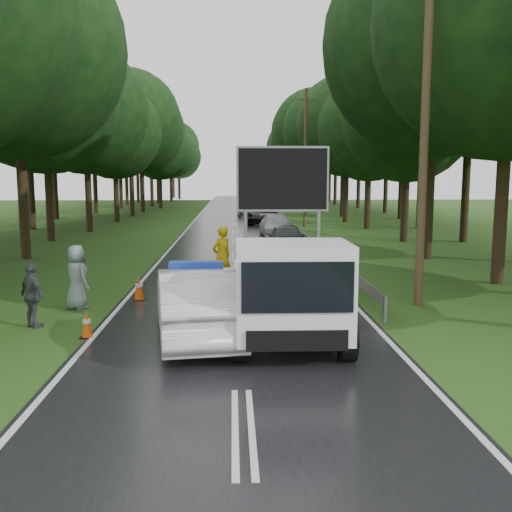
{
  "coord_description": "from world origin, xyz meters",
  "views": [
    {
      "loc": [
        -0.14,
        -13.9,
        3.66
      ],
      "look_at": [
        0.57,
        3.16,
        1.3
      ],
      "focal_mm": 40.0,
      "sensor_mm": 36.0,
      "label": 1
    }
  ],
  "objects": [
    {
      "name": "civilian",
      "position": [
        1.5,
        1.64,
        1.0
      ],
      "size": [
        1.03,
        0.84,
        2.0
      ],
      "primitive_type": "imported",
      "rotation": [
        0.0,
        0.0,
        -0.08
      ],
      "color": "#1A50AC",
      "rests_on": "ground"
    },
    {
      "name": "work_truck",
      "position": [
        1.08,
        -1.34,
        1.18
      ],
      "size": [
        2.5,
        5.5,
        4.36
      ],
      "rotation": [
        0.0,
        0.0,
        -0.01
      ],
      "color": "gray",
      "rests_on": "ground"
    },
    {
      "name": "bystander_right",
      "position": [
        -4.5,
        1.98,
        0.9
      ],
      "size": [
        1.03,
        1.03,
        1.8
      ],
      "primitive_type": "imported",
      "rotation": [
        0.0,
        0.0,
        2.36
      ],
      "color": "gray",
      "rests_on": "ground"
    },
    {
      "name": "cone_far",
      "position": [
        0.32,
        5.0,
        0.39
      ],
      "size": [
        0.38,
        0.38,
        0.81
      ],
      "color": "black",
      "rests_on": "ground"
    },
    {
      "name": "cone_center",
      "position": [
        0.13,
        2.0,
        0.34
      ],
      "size": [
        0.33,
        0.33,
        0.7
      ],
      "color": "black",
      "rests_on": "ground"
    },
    {
      "name": "road",
      "position": [
        0.0,
        30.0,
        0.01
      ],
      "size": [
        7.0,
        140.0,
        0.02
      ],
      "primitive_type": "cube",
      "color": "black",
      "rests_on": "ground"
    },
    {
      "name": "police_sedan",
      "position": [
        -0.96,
        -1.15,
        0.81
      ],
      "size": [
        2.41,
        5.11,
        1.78
      ],
      "rotation": [
        0.0,
        0.0,
        3.29
      ],
      "color": "silver",
      "rests_on": "ground"
    },
    {
      "name": "queue_car_fourth",
      "position": [
        1.07,
        40.06,
        0.64
      ],
      "size": [
        1.56,
        3.95,
        1.28
      ],
      "primitive_type": "imported",
      "rotation": [
        0.0,
        0.0,
        0.05
      ],
      "color": "#383A3F",
      "rests_on": "ground"
    },
    {
      "name": "queue_car_second",
      "position": [
        2.6,
        21.38,
        0.67
      ],
      "size": [
        2.12,
        4.7,
        1.34
      ],
      "primitive_type": "imported",
      "rotation": [
        0.0,
        0.0,
        0.05
      ],
      "color": "#AEB1B6",
      "rests_on": "ground"
    },
    {
      "name": "queue_car_third",
      "position": [
        2.24,
        31.17,
        0.72
      ],
      "size": [
        3.04,
        5.46,
        1.44
      ],
      "primitive_type": "imported",
      "rotation": [
        0.0,
        0.0,
        -0.13
      ],
      "color": "black",
      "rests_on": "ground"
    },
    {
      "name": "utility_pole_far",
      "position": [
        5.2,
        54.0,
        5.06
      ],
      "size": [
        1.4,
        0.24,
        10.0
      ],
      "color": "#4A3522",
      "rests_on": "ground"
    },
    {
      "name": "bystander_mid",
      "position": [
        -5.03,
        -0.04,
        0.8
      ],
      "size": [
        0.97,
        0.92,
        1.61
      ],
      "primitive_type": "imported",
      "rotation": [
        0.0,
        0.0,
        2.42
      ],
      "color": "#3D4045",
      "rests_on": "ground"
    },
    {
      "name": "guardrail",
      "position": [
        3.7,
        29.67,
        0.55
      ],
      "size": [
        0.12,
        60.06,
        0.7
      ],
      "color": "gray",
      "rests_on": "ground"
    },
    {
      "name": "cone_left_mid",
      "position": [
        -2.95,
        3.0,
        0.37
      ],
      "size": [
        0.36,
        0.36,
        0.76
      ],
      "color": "black",
      "rests_on": "ground"
    },
    {
      "name": "queue_car_first",
      "position": [
        2.48,
        13.39,
        0.72
      ],
      "size": [
        1.91,
        4.31,
        1.44
      ],
      "primitive_type": "imported",
      "rotation": [
        0.0,
        0.0,
        -0.05
      ],
      "color": "#3C3F43",
      "rests_on": "ground"
    },
    {
      "name": "cone_right",
      "position": [
        3.45,
        3.01,
        0.35
      ],
      "size": [
        0.34,
        0.34,
        0.73
      ],
      "color": "black",
      "rests_on": "ground"
    },
    {
      "name": "utility_pole_mid",
      "position": [
        5.2,
        28.0,
        5.06
      ],
      "size": [
        1.4,
        0.24,
        10.0
      ],
      "color": "#4A3522",
      "rests_on": "ground"
    },
    {
      "name": "utility_pole_near",
      "position": [
        5.2,
        2.0,
        5.06
      ],
      "size": [
        1.4,
        0.24,
        10.0
      ],
      "color": "#4A3522",
      "rests_on": "ground"
    },
    {
      "name": "officer",
      "position": [
        -0.5,
        5.0,
        1.03
      ],
      "size": [
        0.89,
        0.86,
        2.06
      ],
      "primitive_type": "imported",
      "rotation": [
        0.0,
        0.0,
        3.84
      ],
      "color": "#DDB70C",
      "rests_on": "ground"
    },
    {
      "name": "cone_near_left",
      "position": [
        -3.5,
        -1.0,
        0.31
      ],
      "size": [
        0.31,
        0.31,
        0.65
      ],
      "color": "black",
      "rests_on": "ground"
    },
    {
      "name": "ground",
      "position": [
        0.0,
        0.0,
        0.0
      ],
      "size": [
        160.0,
        160.0,
        0.0
      ],
      "primitive_type": "plane",
      "color": "#264513",
      "rests_on": "ground"
    },
    {
      "name": "barrier",
      "position": [
        0.8,
        1.9,
        0.78
      ],
      "size": [
        2.51,
        0.19,
        1.04
      ],
      "rotation": [
        0.0,
        0.0,
        0.05
      ],
      "color": "#EFFE0D",
      "rests_on": "ground"
    }
  ]
}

